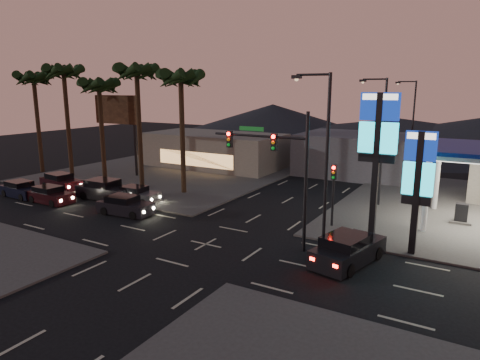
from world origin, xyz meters
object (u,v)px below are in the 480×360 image
Objects in this scene: pylon_sign_tall at (378,138)px; car_lane_b_front at (136,195)px; car_lane_a_rear at (21,190)px; suv_station at (348,250)px; car_lane_a_front at (125,206)px; car_lane_b_mid at (105,190)px; pylon_sign_short at (418,174)px; traffic_signal_mast at (278,159)px; car_lane_b_rear at (61,182)px; car_lane_a_mid at (50,195)px.

pylon_sign_tall is 19.98m from car_lane_b_front.
suv_station reaches higher than car_lane_a_rear.
car_lane_b_mid is at bearing 152.72° from car_lane_a_front.
pylon_sign_short is 0.88× the size of traffic_signal_mast.
car_lane_b_rear is at bearing 82.66° from car_lane_a_rear.
car_lane_a_mid is at bearing 0.28° from car_lane_a_rear.
car_lane_a_mid is (-25.05, -4.08, -5.76)m from pylon_sign_tall.
car_lane_b_rear reaches higher than car_lane_a_front.
car_lane_b_front is 0.88× the size of car_lane_b_rear.
car_lane_a_mid is 0.81× the size of suv_station.
pylon_sign_tall is 18.54m from car_lane_a_front.
car_lane_b_rear is at bearing 132.98° from car_lane_a_mid.
car_lane_b_mid reaches higher than suv_station.
car_lane_b_mid is (-17.28, 2.58, -4.45)m from traffic_signal_mast.
traffic_signal_mast is 20.82m from car_lane_a_mid.
car_lane_b_mid is at bearing -4.43° from car_lane_b_rear.
car_lane_a_mid is 4.37m from car_lane_b_mid.
traffic_signal_mast reaches higher than car_lane_a_rear.
car_lane_b_mid is (6.89, 3.16, 0.14)m from car_lane_a_rear.
car_lane_a_rear is at bearing -179.81° from suv_station.
car_lane_b_front is at bearing 32.74° from car_lane_a_mid.
pylon_sign_tall is 6.02m from traffic_signal_mast.
pylon_sign_tall is 2.20× the size of car_lane_b_front.
pylon_sign_tall is 22.75m from car_lane_b_mid.
car_lane_a_rear is at bearing -171.93° from pylon_sign_tall.
traffic_signal_mast is (-4.74, -3.51, -1.17)m from pylon_sign_tall.
pylon_sign_tall is 1.94× the size of car_lane_b_rear.
traffic_signal_mast is 1.89× the size of car_lane_a_mid.
car_lane_a_mid is (-27.55, -3.08, -4.02)m from pylon_sign_short.
car_lane_a_front is 17.02m from suv_station.
pylon_sign_short is 1.71× the size of car_lane_b_front.
car_lane_a_mid is 0.81× the size of car_lane_b_mid.
car_lane_a_front reaches higher than car_lane_a_mid.
traffic_signal_mast is at bearing -8.48° from car_lane_b_mid.
pylon_sign_tall is at bearing 158.20° from pylon_sign_short.
suv_station is (24.75, 0.07, 0.12)m from car_lane_a_mid.
car_lane_a_mid is 24.75m from suv_station.
car_lane_a_front is 1.09× the size of car_lane_b_front.
traffic_signal_mast is 1.80× the size of car_lane_a_front.
car_lane_b_rear is at bearing 172.61° from traffic_signal_mast.
pylon_sign_tall reaches higher than car_lane_b_mid.
pylon_sign_tall is 29.76m from car_lane_a_rear.
car_lane_a_mid is at bearing -173.62° from pylon_sign_short.
pylon_sign_tall reaches higher than suv_station.
car_lane_b_front is 9.32m from car_lane_b_rear.
traffic_signal_mast is 24.61m from car_lane_a_rear.
car_lane_a_rear is at bearing -174.37° from pylon_sign_short.
car_lane_a_front is at bearing 5.27° from car_lane_a_mid.
car_lane_b_mid reaches higher than car_lane_a_rear.
pylon_sign_short reaches higher than car_lane_b_front.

